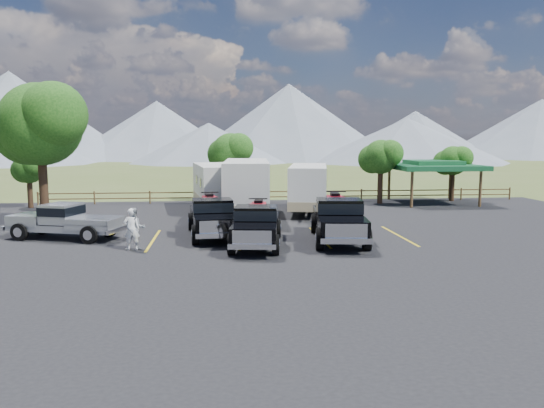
{
  "coord_description": "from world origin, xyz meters",
  "views": [
    {
      "loc": [
        -2.8,
        -21.15,
        4.82
      ],
      "look_at": [
        -0.25,
        4.83,
        1.6
      ],
      "focal_mm": 35.0,
      "sensor_mm": 36.0,
      "label": 1
    }
  ],
  "objects": [
    {
      "name": "rail_fence",
      "position": [
        2.0,
        18.5,
        0.61
      ],
      "size": [
        36.12,
        0.12,
        1.0
      ],
      "color": "brown",
      "rests_on": "ground"
    },
    {
      "name": "rig_right",
      "position": [
        2.73,
        3.16,
        1.11
      ],
      "size": [
        2.98,
        6.88,
        2.23
      ],
      "rotation": [
        0.0,
        0.0,
        -0.12
      ],
      "color": "black",
      "rests_on": "asphalt_lot"
    },
    {
      "name": "tree_ne_a",
      "position": [
        8.97,
        17.01,
        3.48
      ],
      "size": [
        3.11,
        2.92,
        4.76
      ],
      "color": "black",
      "rests_on": "ground"
    },
    {
      "name": "trailer_left",
      "position": [
        -3.14,
        14.03,
        1.66
      ],
      "size": [
        3.26,
        8.93,
        3.09
      ],
      "rotation": [
        0.0,
        0.0,
        0.14
      ],
      "color": "white",
      "rests_on": "asphalt_lot"
    },
    {
      "name": "stall_lines",
      "position": [
        0.0,
        4.0,
        0.04
      ],
      "size": [
        12.12,
        5.5,
        0.01
      ],
      "color": "gold",
      "rests_on": "asphalt_lot"
    },
    {
      "name": "tree_big_nw",
      "position": [
        -12.55,
        9.03,
        5.6
      ],
      "size": [
        5.54,
        5.18,
        7.84
      ],
      "color": "black",
      "rests_on": "ground"
    },
    {
      "name": "trailer_right",
      "position": [
        2.88,
        12.67,
        1.65
      ],
      "size": [
        3.59,
        8.86,
        3.07
      ],
      "rotation": [
        0.0,
        0.0,
        -0.19
      ],
      "color": "white",
      "rests_on": "asphalt_lot"
    },
    {
      "name": "pavilion",
      "position": [
        13.0,
        17.0,
        2.79
      ],
      "size": [
        6.2,
        6.2,
        3.22
      ],
      "color": "brown",
      "rests_on": "ground"
    },
    {
      "name": "tree_north",
      "position": [
        -2.03,
        19.02,
        3.83
      ],
      "size": [
        3.46,
        3.24,
        5.25
      ],
      "color": "black",
      "rests_on": "ground"
    },
    {
      "name": "person_a",
      "position": [
        -6.63,
        1.86,
        0.95
      ],
      "size": [
        0.73,
        0.54,
        1.82
      ],
      "primitive_type": "imported",
      "rotation": [
        0.0,
        0.0,
        3.3
      ],
      "color": "white",
      "rests_on": "asphalt_lot"
    },
    {
      "name": "trailer_center",
      "position": [
        -1.22,
        10.8,
        1.86
      ],
      "size": [
        3.07,
        10.02,
        3.47
      ],
      "rotation": [
        0.0,
        0.0,
        -0.06
      ],
      "color": "white",
      "rests_on": "asphalt_lot"
    },
    {
      "name": "mountain_range",
      "position": [
        -7.63,
        105.98,
        7.87
      ],
      "size": [
        209.0,
        71.0,
        20.0
      ],
      "color": "slate",
      "rests_on": "ground"
    },
    {
      "name": "rig_center",
      "position": [
        -1.2,
        2.36,
        1.01
      ],
      "size": [
        2.72,
        6.22,
        2.01
      ],
      "rotation": [
        0.0,
        0.0,
        -0.13
      ],
      "color": "black",
      "rests_on": "asphalt_lot"
    },
    {
      "name": "tree_ne_b",
      "position": [
        14.98,
        18.01,
        3.13
      ],
      "size": [
        2.77,
        2.59,
        4.27
      ],
      "color": "black",
      "rests_on": "ground"
    },
    {
      "name": "tree_nw_small",
      "position": [
        -16.02,
        17.01,
        2.78
      ],
      "size": [
        2.59,
        2.43,
        3.85
      ],
      "color": "black",
      "rests_on": "ground"
    },
    {
      "name": "asphalt_lot",
      "position": [
        0.0,
        3.0,
        0.02
      ],
      "size": [
        44.0,
        34.0,
        0.04
      ],
      "primitive_type": "cube",
      "color": "black",
      "rests_on": "ground"
    },
    {
      "name": "pickup_silver",
      "position": [
        -10.25,
        4.81,
        0.92
      ],
      "size": [
        5.94,
        3.43,
        1.7
      ],
      "rotation": [
        0.0,
        0.0,
        -1.88
      ],
      "color": "#9EA0A7",
      "rests_on": "asphalt_lot"
    },
    {
      "name": "rig_left",
      "position": [
        -3.23,
        4.93,
        1.04
      ],
      "size": [
        2.65,
        6.36,
        2.07
      ],
      "rotation": [
        0.0,
        0.0,
        0.1
      ],
      "color": "black",
      "rests_on": "asphalt_lot"
    },
    {
      "name": "person_b",
      "position": [
        -6.5,
        1.88,
        0.95
      ],
      "size": [
        1.01,
        0.85,
        1.83
      ],
      "primitive_type": "imported",
      "rotation": [
        0.0,
        0.0,
        0.2
      ],
      "color": "slate",
      "rests_on": "asphalt_lot"
    },
    {
      "name": "ground",
      "position": [
        0.0,
        0.0,
        0.0
      ],
      "size": [
        320.0,
        320.0,
        0.0
      ],
      "primitive_type": "plane",
      "color": "#455725",
      "rests_on": "ground"
    }
  ]
}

